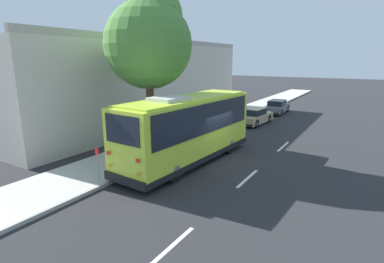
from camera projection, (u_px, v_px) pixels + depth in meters
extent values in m
plane|color=#28282B|center=(210.00, 159.00, 16.20)|extent=(160.00, 160.00, 0.00)
cube|color=beige|center=(154.00, 147.00, 18.13)|extent=(80.00, 3.27, 0.15)
cube|color=#AAA69D|center=(178.00, 152.00, 17.26)|extent=(80.00, 0.14, 0.15)
cube|color=#BCDB38|center=(188.00, 128.00, 15.29)|extent=(8.89, 2.88, 3.03)
cube|color=black|center=(188.00, 154.00, 15.62)|extent=(8.94, 2.93, 0.28)
cube|color=black|center=(188.00, 116.00, 15.14)|extent=(8.18, 2.92, 1.46)
cube|color=black|center=(230.00, 105.00, 18.63)|extent=(0.16, 2.04, 1.53)
cube|color=black|center=(122.00, 130.00, 11.61)|extent=(0.15, 1.88, 1.17)
cube|color=black|center=(230.00, 94.00, 18.47)|extent=(0.15, 1.68, 0.22)
cube|color=#BCDB38|center=(188.00, 98.00, 14.93)|extent=(8.34, 2.63, 0.10)
cube|color=silver|center=(168.00, 99.00, 13.65)|extent=(1.69, 1.42, 0.20)
cube|color=black|center=(229.00, 136.00, 19.12)|extent=(0.25, 2.36, 0.36)
cube|color=black|center=(124.00, 181.00, 12.09)|extent=(0.25, 2.36, 0.36)
cylinder|color=red|center=(108.00, 153.00, 12.28)|extent=(0.04, 0.18, 0.18)
cylinder|color=orange|center=(109.00, 166.00, 12.41)|extent=(0.04, 0.14, 0.14)
cylinder|color=red|center=(137.00, 161.00, 11.34)|extent=(0.04, 0.18, 0.18)
cylinder|color=orange|center=(138.00, 174.00, 11.47)|extent=(0.04, 0.14, 0.14)
cube|color=white|center=(219.00, 132.00, 19.56)|extent=(0.06, 0.32, 0.18)
cube|color=white|center=(240.00, 135.00, 18.68)|extent=(0.06, 0.32, 0.18)
cube|color=black|center=(209.00, 99.00, 19.08)|extent=(0.07, 0.10, 0.24)
cylinder|color=black|center=(200.00, 139.00, 18.22)|extent=(1.10, 0.37, 1.08)
cylinder|color=slate|center=(200.00, 139.00, 18.22)|extent=(0.50, 0.35, 0.49)
cylinder|color=black|center=(229.00, 144.00, 17.09)|extent=(1.10, 0.37, 1.08)
cylinder|color=slate|center=(229.00, 144.00, 17.09)|extent=(0.50, 0.35, 0.49)
cylinder|color=black|center=(141.00, 161.00, 14.21)|extent=(1.10, 0.37, 1.08)
cylinder|color=slate|center=(141.00, 161.00, 14.21)|extent=(0.50, 0.35, 0.49)
cylinder|color=black|center=(174.00, 170.00, 13.07)|extent=(1.10, 0.37, 1.08)
cylinder|color=slate|center=(174.00, 170.00, 13.07)|extent=(0.50, 0.35, 0.49)
cube|color=tan|center=(254.00, 118.00, 24.87)|extent=(4.19, 2.05, 0.65)
cube|color=black|center=(254.00, 111.00, 24.65)|extent=(2.04, 1.64, 0.48)
cube|color=tan|center=(254.00, 109.00, 24.60)|extent=(1.96, 1.60, 0.05)
cube|color=black|center=(264.00, 117.00, 26.53)|extent=(0.22, 1.67, 0.20)
cube|color=black|center=(243.00, 125.00, 23.32)|extent=(0.22, 1.67, 0.20)
cylinder|color=black|center=(252.00, 117.00, 26.37)|extent=(0.69, 0.25, 0.67)
cylinder|color=slate|center=(252.00, 117.00, 26.37)|extent=(0.32, 0.24, 0.30)
cylinder|color=black|center=(269.00, 119.00, 25.46)|extent=(0.69, 0.25, 0.67)
cylinder|color=slate|center=(269.00, 119.00, 25.46)|extent=(0.32, 0.24, 0.30)
cylinder|color=black|center=(238.00, 121.00, 24.36)|extent=(0.69, 0.25, 0.67)
cylinder|color=slate|center=(238.00, 121.00, 24.36)|extent=(0.32, 0.24, 0.30)
cylinder|color=black|center=(256.00, 124.00, 23.45)|extent=(0.69, 0.25, 0.67)
cylinder|color=slate|center=(256.00, 124.00, 23.45)|extent=(0.32, 0.24, 0.30)
cube|color=slate|center=(277.00, 108.00, 29.99)|extent=(4.34, 1.77, 0.63)
cube|color=black|center=(277.00, 103.00, 29.76)|extent=(2.08, 1.47, 0.48)
cube|color=slate|center=(277.00, 100.00, 29.71)|extent=(2.00, 1.44, 0.05)
cube|color=black|center=(282.00, 107.00, 31.87)|extent=(0.13, 1.58, 0.20)
cube|color=black|center=(271.00, 114.00, 28.21)|extent=(0.13, 1.58, 0.20)
cylinder|color=black|center=(273.00, 107.00, 31.53)|extent=(0.65, 0.22, 0.64)
cylinder|color=slate|center=(273.00, 107.00, 31.53)|extent=(0.30, 0.23, 0.29)
cylinder|color=black|center=(287.00, 108.00, 30.82)|extent=(0.65, 0.22, 0.64)
cylinder|color=slate|center=(287.00, 108.00, 30.82)|extent=(0.30, 0.23, 0.29)
cylinder|color=black|center=(266.00, 111.00, 29.24)|extent=(0.65, 0.22, 0.64)
cylinder|color=slate|center=(266.00, 111.00, 29.24)|extent=(0.30, 0.23, 0.29)
cylinder|color=black|center=(281.00, 112.00, 28.53)|extent=(0.65, 0.22, 0.64)
cylinder|color=slate|center=(281.00, 112.00, 28.53)|extent=(0.30, 0.23, 0.29)
cylinder|color=brown|center=(151.00, 114.00, 16.75)|extent=(0.42, 0.42, 4.22)
sphere|color=#4C8438|center=(148.00, 45.00, 15.87)|extent=(4.67, 4.67, 4.67)
sphere|color=#528F3C|center=(154.00, 16.00, 15.99)|extent=(3.04, 3.04, 3.04)
cylinder|color=gray|center=(98.00, 168.00, 12.67)|extent=(0.06, 0.06, 1.23)
cube|color=red|center=(97.00, 151.00, 12.50)|extent=(0.02, 0.22, 0.28)
cylinder|color=gray|center=(122.00, 161.00, 13.86)|extent=(0.06, 0.06, 1.01)
cube|color=red|center=(121.00, 148.00, 13.71)|extent=(0.02, 0.22, 0.28)
cylinder|color=#99999E|center=(213.00, 128.00, 21.39)|extent=(0.22, 0.22, 0.65)
sphere|color=#99999E|center=(213.00, 123.00, 21.30)|extent=(0.20, 0.20, 0.20)
cube|color=beige|center=(139.00, 84.00, 25.40)|extent=(23.92, 6.53, 6.41)
cube|color=#B1A99C|center=(167.00, 41.00, 23.01)|extent=(23.92, 0.30, 0.40)
cube|color=silver|center=(170.00, 247.00, 8.60)|extent=(2.40, 0.14, 0.01)
cube|color=silver|center=(248.00, 178.00, 13.56)|extent=(2.40, 0.14, 0.01)
cube|color=silver|center=(283.00, 146.00, 18.53)|extent=(2.40, 0.14, 0.01)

